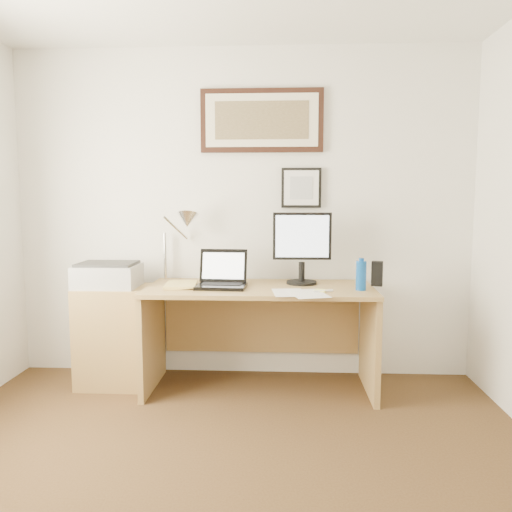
# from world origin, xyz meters

# --- Properties ---
(wall_back) EXTENTS (3.50, 0.02, 2.50)m
(wall_back) POSITION_xyz_m (0.00, 2.00, 1.25)
(wall_back) COLOR white
(wall_back) RESTS_ON ground
(side_cabinet) EXTENTS (0.50, 0.40, 0.73)m
(side_cabinet) POSITION_xyz_m (-0.92, 1.68, 0.36)
(side_cabinet) COLOR olive
(side_cabinet) RESTS_ON floor
(water_bottle) EXTENTS (0.07, 0.07, 0.20)m
(water_bottle) POSITION_xyz_m (0.84, 1.53, 0.85)
(water_bottle) COLOR #0B469B
(water_bottle) RESTS_ON desk
(bottle_cap) EXTENTS (0.04, 0.04, 0.02)m
(bottle_cap) POSITION_xyz_m (0.84, 1.53, 0.96)
(bottle_cap) COLOR #0B469B
(bottle_cap) RESTS_ON water_bottle
(speaker) EXTENTS (0.09, 0.09, 0.18)m
(speaker) POSITION_xyz_m (0.98, 1.71, 0.84)
(speaker) COLOR black
(speaker) RESTS_ON desk
(paper_sheet_a) EXTENTS (0.23, 0.31, 0.00)m
(paper_sheet_a) POSITION_xyz_m (0.35, 1.41, 0.75)
(paper_sheet_a) COLOR white
(paper_sheet_a) RESTS_ON desk
(paper_sheet_b) EXTENTS (0.29, 0.36, 0.00)m
(paper_sheet_b) POSITION_xyz_m (0.47, 1.36, 0.75)
(paper_sheet_b) COLOR white
(paper_sheet_b) RESTS_ON desk
(sticky_pad) EXTENTS (0.11, 0.11, 0.01)m
(sticky_pad) POSITION_xyz_m (0.57, 1.46, 0.76)
(sticky_pad) COLOR #FDFF78
(sticky_pad) RESTS_ON desk
(marker_pen) EXTENTS (0.14, 0.06, 0.02)m
(marker_pen) POSITION_xyz_m (0.58, 1.44, 0.76)
(marker_pen) COLOR white
(marker_pen) RESTS_ON desk
(book) EXTENTS (0.24, 0.31, 0.02)m
(book) POSITION_xyz_m (-0.52, 1.60, 0.76)
(book) COLOR #DEC268
(book) RESTS_ON desk
(desk) EXTENTS (1.60, 0.70, 0.75)m
(desk) POSITION_xyz_m (0.15, 1.72, 0.51)
(desk) COLOR olive
(desk) RESTS_ON floor
(laptop) EXTENTS (0.35, 0.31, 0.26)m
(laptop) POSITION_xyz_m (-0.11, 1.61, 0.81)
(laptop) COLOR black
(laptop) RESTS_ON desk
(lcd_monitor) EXTENTS (0.42, 0.22, 0.52)m
(lcd_monitor) POSITION_xyz_m (0.45, 1.75, 1.04)
(lcd_monitor) COLOR black
(lcd_monitor) RESTS_ON desk
(printer) EXTENTS (0.44, 0.34, 0.18)m
(printer) POSITION_xyz_m (-0.96, 1.68, 0.82)
(printer) COLOR #A9A9AB
(printer) RESTS_ON side_cabinet
(desk_lamp) EXTENTS (0.29, 0.27, 0.53)m
(desk_lamp) POSITION_xyz_m (-0.41, 1.81, 1.19)
(desk_lamp) COLOR silver
(desk_lamp) RESTS_ON desk
(picture_large) EXTENTS (0.92, 0.04, 0.47)m
(picture_large) POSITION_xyz_m (0.15, 1.97, 1.95)
(picture_large) COLOR black
(picture_large) RESTS_ON wall_back
(picture_small) EXTENTS (0.30, 0.03, 0.30)m
(picture_small) POSITION_xyz_m (0.45, 1.97, 1.45)
(picture_small) COLOR black
(picture_small) RESTS_ON wall_back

